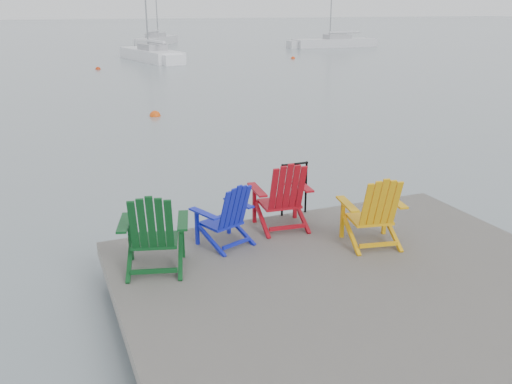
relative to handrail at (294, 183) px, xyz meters
name	(u,v)px	position (x,y,z in m)	size (l,w,h in m)	color
ground	(357,314)	(-0.25, -2.45, -1.04)	(400.00, 400.00, 0.00)	slate
dock	(359,290)	(-0.25, -2.45, -0.69)	(6.00, 5.00, 1.40)	#312E2C
handrail	(294,183)	(0.00, 0.00, 0.00)	(0.48, 0.04, 0.90)	black
chair_green	(153,231)	(-2.62, -1.18, 0.03)	(1.05, 1.00, 1.13)	#0B3E18
chair_blue	(226,214)	(-1.47, -0.77, -0.06)	(0.92, 0.88, 0.96)	#101BAE
chair_red	(283,195)	(-0.45, -0.50, 0.02)	(0.95, 0.89, 1.12)	#9F0B17
chair_yellow	(374,210)	(0.51, -1.58, 0.01)	(0.98, 0.92, 1.09)	#E29F0C
sailboat_near	(151,56)	(4.79, 34.45, -0.69)	(3.47, 8.37, 11.26)	white
sailboat_mid	(157,41)	(9.28, 52.69, -0.69)	(6.16, 8.42, 11.68)	#BDBDC1
sailboat_far	(334,43)	(25.11, 42.09, -0.69)	(8.47, 2.30, 11.66)	silver
buoy_a	(155,116)	(0.24, 12.15, -1.04)	(0.41, 0.41, 0.41)	#EE500E
buoy_b	(98,69)	(0.25, 29.46, -1.04)	(0.34, 0.34, 0.34)	#BD2E0B
buoy_c	(293,59)	(15.43, 31.65, -1.04)	(0.35, 0.35, 0.35)	red
buoy_d	(172,56)	(7.15, 37.55, -1.04)	(0.35, 0.35, 0.35)	#F5450E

